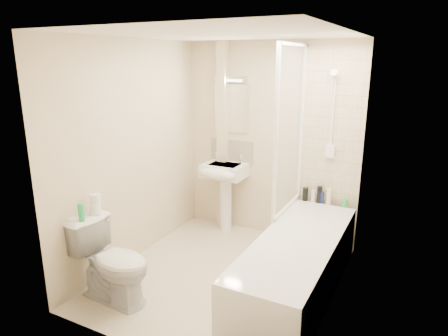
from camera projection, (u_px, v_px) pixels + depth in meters
The scene contains 25 objects.
floor at pixel (223, 276), 4.15m from camera, with size 2.50×2.50×0.00m, color beige.
wall_back at pixel (270, 142), 4.90m from camera, with size 2.20×0.02×2.40m, color beige.
wall_left at pixel (133, 153), 4.32m from camera, with size 0.02×2.50×2.40m, color beige.
wall_right at pixel (339, 181), 3.34m from camera, with size 0.02×2.50×2.40m, color beige.
ceiling at pixel (223, 34), 3.51m from camera, with size 2.20×2.50×0.02m, color white.
tile_back at pixel (332, 129), 4.50m from camera, with size 0.70×0.01×1.75m, color beige.
tile_right at pixel (342, 152), 3.37m from camera, with size 0.01×2.10×1.75m, color beige.
pipe_boxing at pixel (223, 138), 5.13m from camera, with size 0.12×0.12×2.40m, color beige.
splashback at pixel (231, 151), 5.17m from camera, with size 0.60×0.01×0.30m, color beige.
mirror at pixel (232, 109), 5.02m from camera, with size 0.46×0.01×0.60m, color white.
strip_light at pixel (231, 79), 4.90m from camera, with size 0.42×0.07×0.07m, color silver.
bathtub at pixel (297, 264), 3.82m from camera, with size 0.70×2.10×0.55m.
shower_screen at pixel (290, 130), 4.27m from camera, with size 0.04×0.92×1.80m.
shower_fixture at pixel (332, 119), 4.43m from camera, with size 0.10×0.16×0.99m.
pedestal_sink at pixel (223, 178), 5.06m from camera, with size 0.53×0.49×1.03m.
bottle_black_a at pixel (305, 194), 4.75m from camera, with size 0.06×0.06×0.16m, color black.
bottle_white_a at pixel (313, 196), 4.71m from camera, with size 0.06×0.06×0.14m, color silver.
bottle_black_b at pixel (319, 195), 4.67m from camera, with size 0.06×0.06×0.20m, color black.
bottle_blue at pixel (322, 198), 4.67m from camera, with size 0.04×0.04×0.14m, color navy.
bottle_cream at pixel (329, 197), 4.63m from camera, with size 0.05×0.05×0.19m, color #F5DEBD.
bottle_green at pixel (345, 203), 4.55m from camera, with size 0.06×0.06×0.10m, color green.
toilet at pixel (113, 261), 3.67m from camera, with size 0.79×0.49×0.78m, color white.
toilet_roll_lower at pixel (95, 209), 3.74m from camera, with size 0.11×0.11×0.10m, color white.
toilet_roll_upper at pixel (95, 199), 3.73m from camera, with size 0.10×0.10×0.09m, color white.
green_bottle at pixel (81, 212), 3.58m from camera, with size 0.05×0.05×0.16m, color green.
Camera 1 is at (1.71, -3.28, 2.19)m, focal length 32.00 mm.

